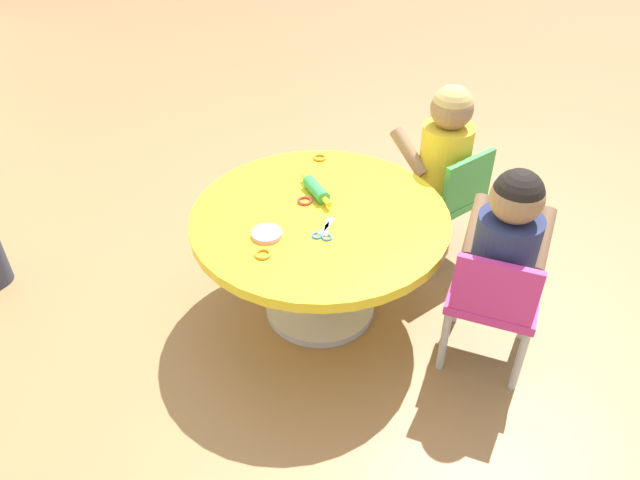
{
  "coord_description": "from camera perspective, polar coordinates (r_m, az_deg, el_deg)",
  "views": [
    {
      "loc": [
        -1.79,
        0.05,
        1.72
      ],
      "look_at": [
        0.0,
        0.0,
        0.35
      ],
      "focal_mm": 33.89,
      "sensor_mm": 36.0,
      "label": 1
    }
  ],
  "objects": [
    {
      "name": "seated_child_right",
      "position": [
        2.55,
        11.79,
        8.76
      ],
      "size": [
        0.44,
        0.42,
        0.51
      ],
      "color": "#3F4772",
      "rests_on": "ground"
    },
    {
      "name": "child_chair_right",
      "position": [
        2.64,
        11.81,
        4.11
      ],
      "size": [
        0.42,
        0.42,
        0.54
      ],
      "color": "#B7B7BC",
      "rests_on": "ground"
    },
    {
      "name": "child_chair_left",
      "position": [
        2.16,
        16.05,
        -5.27
      ],
      "size": [
        0.39,
        0.39,
        0.54
      ],
      "color": "#B7B7BC",
      "rests_on": "ground"
    },
    {
      "name": "seated_child_left",
      "position": [
        2.06,
        17.27,
        0.09
      ],
      "size": [
        0.42,
        0.38,
        0.51
      ],
      "color": "#3F4772",
      "rests_on": "ground"
    },
    {
      "name": "cookie_cutter_2",
      "position": [
        2.25,
        -1.46,
        3.72
      ],
      "size": [
        0.06,
        0.06,
        0.01
      ],
      "primitive_type": "torus",
      "color": "red",
      "rests_on": "craft_table"
    },
    {
      "name": "playdough_blob_0",
      "position": [
        2.08,
        -5.05,
        0.58
      ],
      "size": [
        0.11,
        0.11,
        0.02
      ],
      "primitive_type": "cylinder",
      "color": "pink",
      "rests_on": "craft_table"
    },
    {
      "name": "rolling_pin",
      "position": [
        2.28,
        -0.37,
        4.8
      ],
      "size": [
        0.22,
        0.11,
        0.05
      ],
      "color": "green",
      "rests_on": "craft_table"
    },
    {
      "name": "cookie_cutter_0",
      "position": [
        2.0,
        -5.43,
        -1.34
      ],
      "size": [
        0.06,
        0.06,
        0.01
      ],
      "primitive_type": "torus",
      "color": "orange",
      "rests_on": "craft_table"
    },
    {
      "name": "craft_table",
      "position": [
        2.25,
        -0.0,
        0.28
      ],
      "size": [
        0.94,
        0.94,
        0.47
      ],
      "color": "silver",
      "rests_on": "ground"
    },
    {
      "name": "ground_plane",
      "position": [
        2.48,
        -0.0,
        -6.44
      ],
      "size": [
        10.0,
        10.0,
        0.0
      ],
      "primitive_type": "plane",
      "color": "#9E7247"
    },
    {
      "name": "cookie_cutter_1",
      "position": [
        2.52,
        -0.04,
        7.79
      ],
      "size": [
        0.06,
        0.06,
        0.01
      ],
      "primitive_type": "torus",
      "color": "orange",
      "rests_on": "craft_table"
    },
    {
      "name": "craft_scissors",
      "position": [
        2.09,
        0.38,
        0.75
      ],
      "size": [
        0.14,
        0.09,
        0.01
      ],
      "color": "silver",
      "rests_on": "craft_table"
    }
  ]
}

